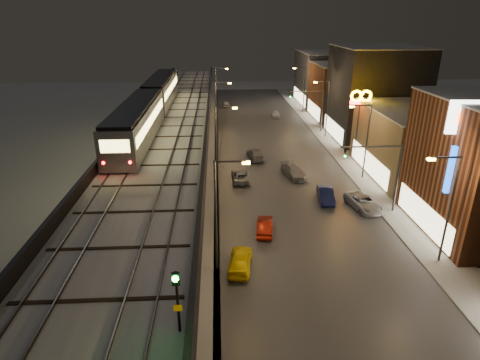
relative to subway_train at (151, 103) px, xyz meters
name	(u,v)px	position (x,y,z in m)	size (l,w,h in m)	color
road_surface	(280,168)	(16.00, -0.88, -8.43)	(17.00, 120.00, 0.06)	#46474D
sidewalk_right	(356,166)	(26.00, -0.88, -8.39)	(4.00, 120.00, 0.14)	#9FA1A8
under_viaduct_pavement	(175,170)	(2.50, -0.88, -8.43)	(11.00, 120.00, 0.06)	#9FA1A8
elevated_viaduct	(170,135)	(2.50, -4.03, -2.84)	(9.00, 100.00, 6.30)	black
viaduct_trackbed	(169,128)	(2.49, -3.90, -2.07)	(8.40, 100.00, 0.32)	#B2B7C1
viaduct_parapet_streetside	(207,123)	(6.85, -3.88, -1.61)	(0.30, 100.00, 1.10)	black
viaduct_parapet_far	(131,124)	(-1.85, -3.88, -1.61)	(0.30, 100.00, 1.10)	black
building_c	(420,143)	(32.49, -3.88, -4.38)	(12.20, 15.20, 8.16)	#796748
building_d	(375,94)	(32.49, 12.12, -1.38)	(12.20, 13.20, 14.16)	black
building_e	(346,91)	(32.49, 26.12, -3.38)	(12.20, 12.20, 10.16)	brown
building_f	(327,78)	(32.49, 40.12, -2.88)	(12.20, 16.20, 11.16)	#3E3F45
streetlight_left_1	(219,209)	(8.07, -22.88, -3.22)	(2.57, 0.28, 9.00)	#38383A
streetlight_right_1	(447,203)	(25.23, -22.88, -3.22)	(2.56, 0.28, 9.00)	#38383A
streetlight_left_2	(218,139)	(8.07, -4.88, -3.22)	(2.57, 0.28, 9.00)	#38383A
streetlight_right_2	(365,137)	(25.23, -4.88, -3.22)	(2.56, 0.28, 9.00)	#38383A
streetlight_left_3	(218,106)	(8.07, 13.12, -3.22)	(2.57, 0.28, 9.00)	#38383A
streetlight_right_3	(326,105)	(25.23, 13.12, -3.22)	(2.56, 0.28, 9.00)	#38383A
streetlight_left_4	(217,87)	(8.07, 31.12, -3.22)	(2.57, 0.28, 9.00)	#38383A
streetlight_right_4	(303,87)	(25.23, 31.12, -3.22)	(2.56, 0.28, 9.00)	#38383A
traffic_light_rig_a	(387,170)	(24.34, -13.88, -3.96)	(6.10, 0.34, 7.00)	#38383A
traffic_light_rig_b	(316,106)	(24.34, 16.12, -3.96)	(6.10, 0.34, 7.00)	#38383A
subway_train	(151,103)	(0.00, 0.00, 0.00)	(3.10, 37.67, 3.71)	gray
rail_signal	(177,291)	(6.40, -36.62, 0.18)	(0.33, 0.42, 2.84)	black
car_taxi	(240,261)	(9.60, -22.90, -7.74)	(1.71, 4.25, 1.45)	yellow
car_near_white	(265,226)	(12.13, -17.41, -7.81)	(1.38, 3.95, 1.30)	maroon
car_mid_silver	(241,176)	(10.65, -5.00, -7.85)	(2.03, 4.40, 1.22)	#93969D
car_mid_dark	(255,155)	(13.13, 2.78, -7.77)	(1.92, 4.73, 1.37)	gray
car_far_white	(226,104)	(9.87, 37.25, -7.85)	(1.44, 3.57, 1.22)	silver
car_onc_silver	(326,195)	(19.33, -11.14, -7.76)	(1.48, 4.24, 1.40)	#121848
car_onc_dark	(363,203)	(22.70, -13.13, -7.78)	(2.26, 4.91, 1.36)	#B7B6C2
car_onc_white	(294,172)	(17.20, -4.02, -7.76)	(1.96, 4.82, 1.40)	#9B9EA6
car_onc_red	(276,114)	(19.33, 27.06, -7.84)	(1.46, 3.62, 1.23)	white
sign_mcdonalds	(360,104)	(26.50, 1.43, -0.75)	(2.82, 0.33, 9.56)	#38383A
sign_citgo	(461,136)	(27.00, -20.04, 1.19)	(2.61, 0.39, 12.41)	#38383A
sign_carwash	(457,178)	(27.00, -20.68, -2.09)	(1.73, 0.35, 8.98)	#38383A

